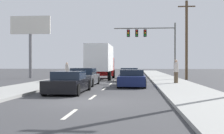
% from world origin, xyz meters
% --- Properties ---
extents(ground_plane, '(140.00, 140.00, 0.00)m').
position_xyz_m(ground_plane, '(0.00, 25.00, 0.00)').
color(ground_plane, '#3D3D3F').
extents(sidewalk_right, '(3.20, 80.00, 0.14)m').
position_xyz_m(sidewalk_right, '(5.15, 20.00, 0.07)').
color(sidewalk_right, '#9E9E99').
rests_on(sidewalk_right, ground_plane).
extents(sidewalk_left, '(3.20, 80.00, 0.14)m').
position_xyz_m(sidewalk_left, '(-5.15, 20.00, 0.07)').
color(sidewalk_left, '#9E9E99').
rests_on(sidewalk_left, ground_plane).
extents(lane_markings, '(0.14, 57.00, 0.01)m').
position_xyz_m(lane_markings, '(0.00, 19.33, 0.00)').
color(lane_markings, silver).
rests_on(lane_markings, ground_plane).
extents(box_truck, '(2.55, 8.43, 3.60)m').
position_xyz_m(box_truck, '(-1.67, 18.77, 2.04)').
color(box_truck, white).
rests_on(box_truck, ground_plane).
extents(car_gray, '(1.99, 4.26, 1.34)m').
position_xyz_m(car_gray, '(-1.91, 9.98, 0.62)').
color(car_gray, slate).
rests_on(car_gray, ground_plane).
extents(car_black, '(1.96, 4.59, 1.22)m').
position_xyz_m(car_black, '(-1.70, 3.95, 0.56)').
color(car_black, black).
rests_on(car_black, ground_plane).
extents(car_tan, '(1.90, 4.71, 1.11)m').
position_xyz_m(car_tan, '(1.48, 22.97, 0.52)').
color(car_tan, tan).
rests_on(car_tan, ground_plane).
extents(car_silver, '(1.95, 4.06, 1.28)m').
position_xyz_m(car_silver, '(1.46, 16.05, 0.58)').
color(car_silver, '#B7BABF').
rests_on(car_silver, ground_plane).
extents(car_navy, '(1.98, 4.61, 1.23)m').
position_xyz_m(car_navy, '(1.81, 9.10, 0.56)').
color(car_navy, '#141E4C').
rests_on(car_navy, ground_plane).
extents(traffic_signal_mast, '(8.12, 0.69, 7.08)m').
position_xyz_m(traffic_signal_mast, '(3.50, 26.88, 5.30)').
color(traffic_signal_mast, '#595B56').
rests_on(traffic_signal_mast, ground_plane).
extents(utility_pole_mid, '(1.80, 0.28, 8.33)m').
position_xyz_m(utility_pole_mid, '(7.38, 19.22, 4.30)').
color(utility_pole_mid, brown).
rests_on(utility_pole_mid, ground_plane).
extents(roadside_billboard, '(4.84, 0.36, 7.37)m').
position_xyz_m(roadside_billboard, '(-10.46, 21.71, 5.39)').
color(roadside_billboard, slate).
rests_on(roadside_billboard, ground_plane).
extents(pedestrian_near_corner, '(0.38, 0.38, 1.86)m').
position_xyz_m(pedestrian_near_corner, '(5.28, 11.37, 1.08)').
color(pedestrian_near_corner, brown).
rests_on(pedestrian_near_corner, sidewalk_right).
extents(pedestrian_mid_block, '(0.38, 0.38, 1.69)m').
position_xyz_m(pedestrian_mid_block, '(-5.25, 18.33, 0.98)').
color(pedestrian_mid_block, '#3F3F42').
rests_on(pedestrian_mid_block, sidewalk_left).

